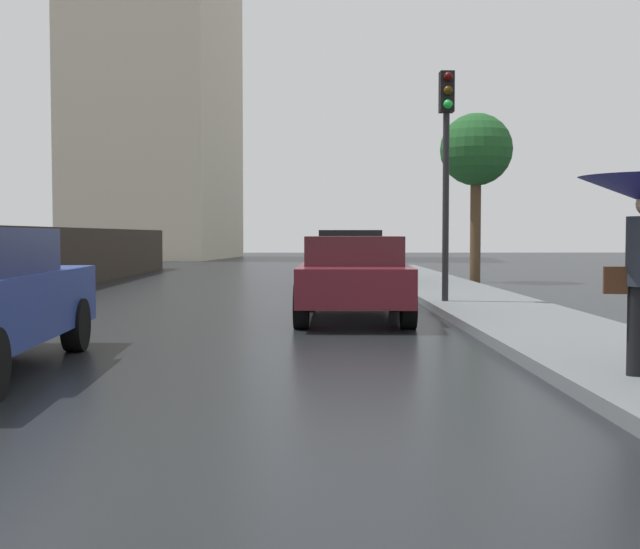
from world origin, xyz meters
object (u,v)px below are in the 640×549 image
at_px(traffic_light, 446,142).
at_px(street_tree_near, 476,152).
at_px(car_maroon_far_ahead, 353,274).
at_px(car_black_mid_road, 350,259).

xyz_separation_m(traffic_light, street_tree_near, (2.28, 8.37, 0.67)).
relative_size(car_maroon_far_ahead, street_tree_near, 0.90).
xyz_separation_m(car_black_mid_road, car_maroon_far_ahead, (-0.34, -7.51, -0.02)).
bearing_deg(traffic_light, street_tree_near, 74.79).
distance_m(traffic_light, street_tree_near, 8.70).
xyz_separation_m(car_maroon_far_ahead, street_tree_near, (4.11, 10.27, 3.04)).
bearing_deg(car_maroon_far_ahead, traffic_light, 48.38).
height_order(car_black_mid_road, car_maroon_far_ahead, car_black_mid_road).
bearing_deg(traffic_light, car_black_mid_road, 104.83).
height_order(car_maroon_far_ahead, street_tree_near, street_tree_near).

